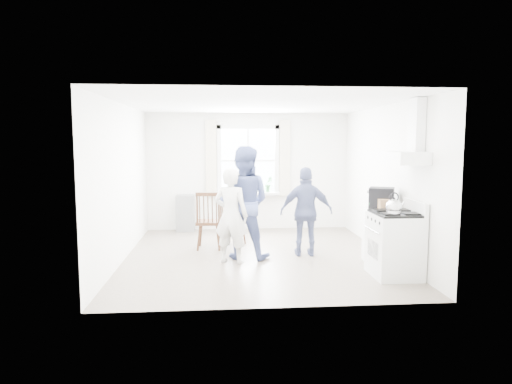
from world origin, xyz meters
The scene contains 15 objects.
room_shell centered at (0.00, 0.00, 1.30)m, with size 4.62×5.12×2.64m.
window_assembly centered at (0.00, 2.45, 1.46)m, with size 1.88×0.24×1.70m.
range_hood centered at (2.07, -1.35, 1.90)m, with size 0.45×0.76×0.94m.
shelf_unit centered at (-1.40, 2.33, 0.40)m, with size 0.40×0.30×0.80m, color gray.
gas_stove centered at (1.91, -1.35, 0.48)m, with size 0.68×0.76×1.12m.
kettle centered at (1.80, -1.53, 1.05)m, with size 0.23×0.23×0.32m.
low_cabinet centered at (1.98, -0.65, 0.45)m, with size 0.50×0.55×0.90m, color white.
stereo_stack centered at (1.95, -0.63, 1.07)m, with size 0.48×0.46×0.34m.
cardboard_box centered at (1.97, -0.85, 0.99)m, with size 0.27×0.20×0.18m, color #966E48.
windsor_chair_a centered at (-0.85, 0.51, 0.66)m, with size 0.49×0.48×1.08m.
windsor_chair_b centered at (-0.44, 0.80, 0.58)m, with size 0.54×0.54×0.95m.
person_left centered at (-0.46, -0.40, 0.78)m, with size 0.57×0.57×1.56m, color white.
person_mid centered at (-0.24, -0.09, 0.95)m, with size 0.92×0.92×1.90m, color #4F5D94.
person_right centered at (0.85, -0.03, 0.77)m, with size 0.90×0.90×1.54m, color navy.
potted_plant centered at (0.45, 2.36, 1.03)m, with size 0.20×0.20×0.35m, color #316F3B.
Camera 1 is at (-0.65, -7.71, 1.98)m, focal length 32.00 mm.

